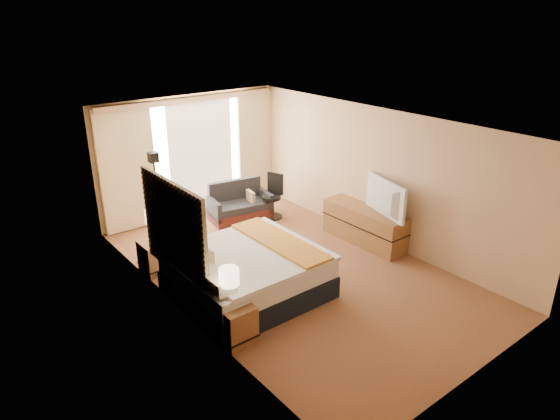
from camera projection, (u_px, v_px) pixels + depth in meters
floor at (291, 270)px, 8.76m from camera, size 4.20×7.00×0.02m
ceiling at (293, 123)px, 7.78m from camera, size 4.20×7.00×0.02m
wall_back at (189, 155)px, 10.82m from camera, size 4.20×0.02×2.60m
wall_front at (485, 287)px, 5.73m from camera, size 4.20×0.02×2.60m
wall_left at (178, 234)px, 7.07m from camera, size 0.02×7.00×2.60m
wall_right at (377, 176)px, 9.48m from camera, size 0.02×7.00×2.60m
headboard at (174, 230)px, 7.25m from camera, size 0.06×1.85×1.50m
nightstand_left at (235, 323)px, 6.83m from camera, size 0.45×0.52×0.55m
nightstand_right at (155, 256)px, 8.64m from camera, size 0.45×0.52×0.55m
media_dresser at (364, 225)px, 9.68m from camera, size 0.50×1.80×0.70m
window at (200, 153)px, 10.93m from camera, size 2.30×0.02×2.30m
curtains at (191, 152)px, 10.70m from camera, size 4.12×0.19×2.56m
bed at (247, 273)px, 7.88m from camera, size 2.17×1.98×1.05m
loveseat at (240, 207)px, 10.81m from camera, size 1.40×0.91×0.81m
floor_lamp at (155, 180)px, 9.36m from camera, size 0.23×0.23×1.81m
desk_chair at (273, 198)px, 10.84m from camera, size 0.48×0.48×0.97m
lamp_left at (229, 277)px, 6.54m from camera, size 0.27×0.27×0.57m
lamp_right at (153, 217)px, 8.41m from camera, size 0.28×0.28×0.59m
tissue_box at (232, 296)px, 6.84m from camera, size 0.12×0.12×0.10m
telephone at (156, 239)px, 8.55m from camera, size 0.21×0.17×0.07m
television at (380, 198)px, 9.11m from camera, size 0.46×1.17×0.68m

